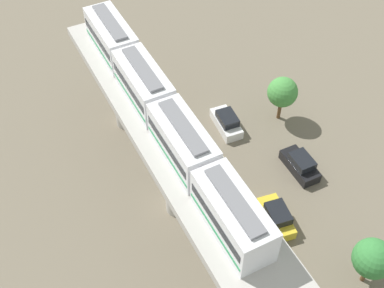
% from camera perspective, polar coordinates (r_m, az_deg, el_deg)
% --- Properties ---
extents(ground_plane, '(120.00, 120.00, 0.00)m').
position_cam_1_polar(ground_plane, '(43.98, -1.69, -7.27)').
color(ground_plane, '#706654').
extents(viaduct, '(5.20, 35.80, 8.36)m').
position_cam_1_polar(viaduct, '(38.85, -1.90, -1.79)').
color(viaduct, '#B7B2AA').
rests_on(viaduct, ground).
extents(train, '(2.64, 27.45, 3.24)m').
position_cam_1_polar(train, '(37.64, -3.39, 3.69)').
color(train, white).
rests_on(train, viaduct).
extents(parked_car_black, '(1.89, 4.24, 1.76)m').
position_cam_1_polar(parked_car_black, '(47.03, 12.18, -2.31)').
color(parked_car_black, black).
rests_on(parked_car_black, ground).
extents(parked_car_yellow, '(2.44, 4.43, 1.76)m').
position_cam_1_polar(parked_car_yellow, '(43.14, 9.56, -8.14)').
color(parked_car_yellow, yellow).
rests_on(parked_car_yellow, ground).
extents(parked_car_white, '(2.19, 4.35, 1.76)m').
position_cam_1_polar(parked_car_white, '(49.76, 3.94, 2.48)').
color(parked_car_white, white).
rests_on(parked_car_white, ground).
extents(tree_near_viaduct, '(2.98, 2.98, 4.95)m').
position_cam_1_polar(tree_near_viaduct, '(49.60, 10.23, 5.79)').
color(tree_near_viaduct, brown).
rests_on(tree_near_viaduct, ground).
extents(tree_mid_lot, '(3.07, 3.07, 4.76)m').
position_cam_1_polar(tree_mid_lot, '(39.92, 19.82, -12.13)').
color(tree_mid_lot, brown).
rests_on(tree_mid_lot, ground).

